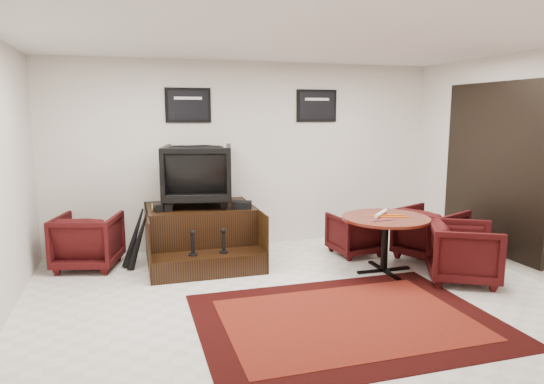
{
  "coord_description": "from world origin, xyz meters",
  "views": [
    {
      "loc": [
        -1.75,
        -4.71,
        2.04
      ],
      "look_at": [
        -0.1,
        0.9,
        1.08
      ],
      "focal_mm": 32.0,
      "sensor_mm": 36.0,
      "label": 1
    }
  ],
  "objects_px": {
    "meeting_table": "(385,224)",
    "table_chair_corner": "(464,250)",
    "armchair_side": "(88,238)",
    "table_chair_window": "(430,231)",
    "shine_podium": "(201,236)",
    "shine_chair": "(198,171)",
    "table_chair_back": "(355,232)"
  },
  "relations": [
    {
      "from": "shine_podium",
      "to": "table_chair_window",
      "type": "distance_m",
      "value": 3.22
    },
    {
      "from": "shine_chair",
      "to": "table_chair_window",
      "type": "xyz_separation_m",
      "value": [
        3.1,
        -1.01,
        -0.83
      ]
    },
    {
      "from": "table_chair_back",
      "to": "shine_chair",
      "type": "bearing_deg",
      "value": -18.59
    },
    {
      "from": "shine_chair",
      "to": "meeting_table",
      "type": "distance_m",
      "value": 2.64
    },
    {
      "from": "shine_chair",
      "to": "armchair_side",
      "type": "height_order",
      "value": "shine_chair"
    },
    {
      "from": "table_chair_window",
      "to": "table_chair_back",
      "type": "bearing_deg",
      "value": 36.62
    },
    {
      "from": "shine_podium",
      "to": "meeting_table",
      "type": "relative_size",
      "value": 1.37
    },
    {
      "from": "armchair_side",
      "to": "table_chair_corner",
      "type": "xyz_separation_m",
      "value": [
        4.43,
        -1.87,
        -0.0
      ]
    },
    {
      "from": "meeting_table",
      "to": "table_chair_back",
      "type": "height_order",
      "value": "meeting_table"
    },
    {
      "from": "shine_chair",
      "to": "table_chair_back",
      "type": "xyz_separation_m",
      "value": [
        2.19,
        -0.5,
        -0.9
      ]
    },
    {
      "from": "meeting_table",
      "to": "table_chair_corner",
      "type": "relative_size",
      "value": 1.39
    },
    {
      "from": "table_chair_window",
      "to": "shine_chair",
      "type": "bearing_deg",
      "value": 47.54
    },
    {
      "from": "table_chair_corner",
      "to": "meeting_table",
      "type": "bearing_deg",
      "value": 78.61
    },
    {
      "from": "armchair_side",
      "to": "shine_podium",
      "type": "bearing_deg",
      "value": -168.74
    },
    {
      "from": "shine_podium",
      "to": "table_chair_corner",
      "type": "height_order",
      "value": "table_chair_corner"
    },
    {
      "from": "meeting_table",
      "to": "shine_podium",
      "type": "bearing_deg",
      "value": 151.92
    },
    {
      "from": "armchair_side",
      "to": "table_chair_window",
      "type": "distance_m",
      "value": 4.68
    },
    {
      "from": "shine_podium",
      "to": "table_chair_window",
      "type": "bearing_deg",
      "value": -15.43
    },
    {
      "from": "shine_podium",
      "to": "armchair_side",
      "type": "xyz_separation_m",
      "value": [
        -1.48,
        0.09,
        0.05
      ]
    },
    {
      "from": "shine_chair",
      "to": "table_chair_window",
      "type": "bearing_deg",
      "value": 173.38
    },
    {
      "from": "armchair_side",
      "to": "table_chair_corner",
      "type": "height_order",
      "value": "armchair_side"
    },
    {
      "from": "table_chair_window",
      "to": "table_chair_corner",
      "type": "distance_m",
      "value": 0.94
    },
    {
      "from": "table_chair_corner",
      "to": "table_chair_window",
      "type": "bearing_deg",
      "value": 18.21
    },
    {
      "from": "table_chair_window",
      "to": "meeting_table",
      "type": "bearing_deg",
      "value": 85.22
    },
    {
      "from": "meeting_table",
      "to": "table_chair_back",
      "type": "relative_size",
      "value": 1.65
    },
    {
      "from": "shine_podium",
      "to": "shine_chair",
      "type": "distance_m",
      "value": 0.9
    },
    {
      "from": "table_chair_back",
      "to": "table_chair_corner",
      "type": "distance_m",
      "value": 1.62
    },
    {
      "from": "meeting_table",
      "to": "table_chair_corner",
      "type": "xyz_separation_m",
      "value": [
        0.74,
        -0.6,
        -0.24
      ]
    },
    {
      "from": "shine_podium",
      "to": "table_chair_window",
      "type": "xyz_separation_m",
      "value": [
        3.1,
        -0.86,
        0.05
      ]
    },
    {
      "from": "shine_chair",
      "to": "table_chair_corner",
      "type": "relative_size",
      "value": 1.2
    },
    {
      "from": "shine_chair",
      "to": "armchair_side",
      "type": "bearing_deg",
      "value": 13.63
    },
    {
      "from": "shine_podium",
      "to": "shine_chair",
      "type": "relative_size",
      "value": 1.59
    }
  ]
}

